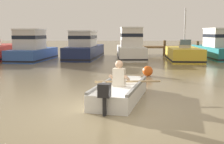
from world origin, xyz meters
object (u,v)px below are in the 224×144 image
object	(u,v)px
moored_boat_yellow	(184,55)
moored_boat_teal	(216,47)
moored_boat_blue	(32,49)
moored_boat_white	(131,47)
rowboat_with_person	(121,91)
mooring_buoy	(148,71)
moored_boat_navy	(85,48)

from	to	relation	value
moored_boat_yellow	moored_boat_teal	xyz separation A→B (m)	(3.01, 2.13, 0.40)
moored_boat_blue	moored_boat_white	distance (m)	7.17
moored_boat_yellow	moored_boat_teal	distance (m)	3.71
rowboat_with_person	moored_boat_white	bearing A→B (deg)	84.62
moored_boat_teal	moored_boat_white	bearing A→B (deg)	-175.98
moored_boat_white	mooring_buoy	size ratio (longest dim) A/B	11.68
rowboat_with_person	mooring_buoy	size ratio (longest dim) A/B	7.88
moored_boat_navy	moored_boat_white	size ratio (longest dim) A/B	1.22
mooring_buoy	rowboat_with_person	bearing A→B (deg)	-107.30
moored_boat_blue	moored_boat_navy	world-z (taller)	moored_boat_blue
moored_boat_white	moored_boat_teal	world-z (taller)	moored_boat_white
rowboat_with_person	moored_boat_teal	size ratio (longest dim) A/B	0.54
moored_boat_teal	mooring_buoy	world-z (taller)	moored_boat_teal
moored_boat_teal	moored_boat_blue	bearing A→B (deg)	-172.96
moored_boat_blue	mooring_buoy	world-z (taller)	moored_boat_blue
rowboat_with_person	moored_boat_navy	world-z (taller)	moored_boat_navy
moored_boat_teal	moored_boat_navy	bearing A→B (deg)	-179.58
rowboat_with_person	moored_boat_blue	bearing A→B (deg)	116.54
mooring_buoy	moored_boat_white	bearing A→B (deg)	91.16
rowboat_with_person	moored_boat_teal	xyz separation A→B (m)	(7.79, 13.39, 0.59)
moored_boat_blue	moored_boat_white	size ratio (longest dim) A/B	0.95
rowboat_with_person	moored_boat_navy	bearing A→B (deg)	99.70
moored_boat_navy	moored_boat_teal	bearing A→B (deg)	0.42
moored_boat_blue	moored_boat_navy	xyz separation A→B (m)	(3.57, 1.61, -0.03)
moored_boat_white	moored_boat_teal	distance (m)	6.59
moored_boat_white	moored_boat_yellow	distance (m)	3.96
moored_boat_yellow	rowboat_with_person	bearing A→B (deg)	-113.03
moored_boat_blue	moored_boat_yellow	bearing A→B (deg)	-2.43
moored_boat_white	moored_boat_blue	bearing A→B (deg)	-170.19
moored_boat_blue	moored_boat_teal	world-z (taller)	moored_boat_teal
rowboat_with_person	moored_boat_yellow	xyz separation A→B (m)	(4.78, 11.25, 0.20)
moored_boat_teal	mooring_buoy	size ratio (longest dim) A/B	14.48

